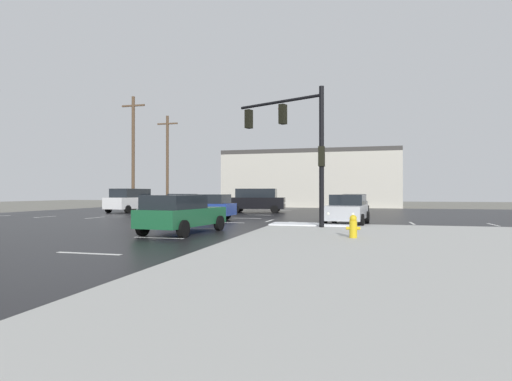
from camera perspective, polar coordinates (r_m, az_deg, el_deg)
The scene contains 16 objects.
ground_plane at distance 24.78m, azimuth -2.60°, elevation -4.25°, with size 120.00×120.00×0.00m, color slate.
road_asphalt at distance 24.78m, azimuth -2.60°, elevation -4.22°, with size 44.00×44.00×0.02m, color black.
snow_strip_curbside at distance 19.83m, azimuth 7.94°, elevation -4.73°, with size 4.00×1.60×0.06m, color white.
lane_markings at distance 23.13m, azimuth -0.74°, elevation -4.47°, with size 36.15×36.15×0.01m.
traffic_signal_mast at distance 19.33m, azimuth 5.92°, elevation 7.57°, with size 4.46×2.06×6.38m.
fire_hydrant at distance 14.39m, azimuth 13.51°, elevation -4.92°, with size 0.48×0.26×0.79m.
strip_building_background at distance 50.67m, azimuth 7.72°, elevation 1.61°, with size 20.79×8.00×6.82m.
sedan_green at distance 16.97m, azimuth -10.48°, elevation -3.16°, with size 2.42×4.67×1.58m.
suv_black at distance 34.56m, azimuth 0.07°, elevation -1.33°, with size 4.99×2.58×2.03m.
sedan_silver at distance 21.81m, azimuth 12.70°, elevation -2.53°, with size 2.38×4.67×1.58m.
suv_white at distance 36.76m, azimuth -17.22°, elevation -1.26°, with size 2.57×4.98×2.03m.
sedan_blue at distance 24.89m, azimuth -7.91°, elevation -2.26°, with size 4.60×2.17×1.58m.
sedan_grey at distance 32.21m, azimuth 13.78°, elevation -1.82°, with size 2.15×4.59×1.58m.
sedan_tan at distance 39.08m, azimuth -9.60°, elevation -1.56°, with size 4.68×2.43×1.58m.
utility_pole_far at distance 37.42m, azimuth -16.89°, elevation 5.23°, with size 2.20×0.28×10.19m.
utility_pole_distant at distance 42.12m, azimuth -12.36°, elevation 4.14°, with size 2.20×0.28×9.51m.
Camera 1 is at (7.22, -23.65, 1.69)m, focal length 28.44 mm.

